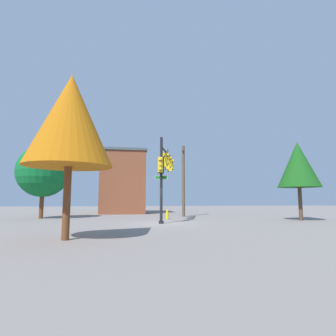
% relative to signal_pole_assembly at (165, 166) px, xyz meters
% --- Properties ---
extents(ground_plane, '(120.00, 120.00, 0.00)m').
position_rel_signal_pole_assembly_xyz_m(ground_plane, '(-1.76, 0.56, -4.40)').
color(ground_plane, gray).
extents(signal_pole_assembly, '(6.18, 2.25, 6.34)m').
position_rel_signal_pole_assembly_xyz_m(signal_pole_assembly, '(0.00, 0.00, 0.00)').
color(signal_pole_assembly, black).
rests_on(signal_pole_assembly, ground_plane).
extents(utility_pole, '(1.77, 0.59, 7.43)m').
position_rel_signal_pole_assembly_xyz_m(utility_pole, '(6.48, -2.87, -0.57)').
color(utility_pole, brown).
rests_on(utility_pole, ground_plane).
extents(fire_hydrant, '(0.33, 0.24, 0.83)m').
position_rel_signal_pole_assembly_xyz_m(fire_hydrant, '(2.74, -0.58, -3.98)').
color(fire_hydrant, yellow).
rests_on(fire_hydrant, ground_plane).
extents(tree_near, '(4.79, 4.79, 6.75)m').
position_rel_signal_pole_assembly_xyz_m(tree_near, '(5.38, 10.78, -0.05)').
color(tree_near, brown).
rests_on(tree_near, ground_plane).
extents(tree_mid, '(3.78, 3.78, 7.33)m').
position_rel_signal_pole_assembly_xyz_m(tree_mid, '(-9.23, 5.64, 0.82)').
color(tree_mid, brown).
rests_on(tree_mid, ground_plane).
extents(tree_far, '(3.48, 3.48, 6.63)m').
position_rel_signal_pole_assembly_xyz_m(tree_far, '(-0.52, -11.35, 0.28)').
color(tree_far, '#4F372A').
rests_on(tree_far, ground_plane).
extents(brick_building, '(7.18, 5.86, 8.04)m').
position_rel_signal_pole_assembly_xyz_m(brick_building, '(14.95, 3.47, -0.36)').
color(brick_building, brown).
rests_on(brick_building, ground_plane).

